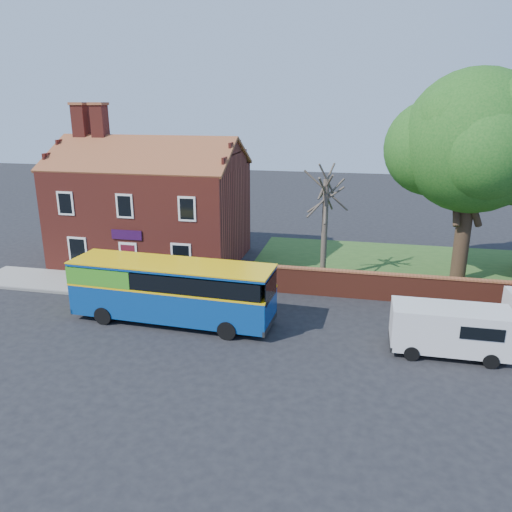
# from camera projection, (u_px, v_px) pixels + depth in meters

# --- Properties ---
(ground) EXTENTS (120.00, 120.00, 0.00)m
(ground) POSITION_uv_depth(u_px,v_px,m) (197.00, 341.00, 23.26)
(ground) COLOR black
(ground) RESTS_ON ground
(pavement) EXTENTS (18.00, 3.50, 0.12)m
(pavement) POSITION_uv_depth(u_px,v_px,m) (117.00, 286.00, 30.03)
(pavement) COLOR gray
(pavement) RESTS_ON ground
(kerb) EXTENTS (18.00, 0.15, 0.14)m
(kerb) POSITION_uv_depth(u_px,v_px,m) (103.00, 296.00, 28.40)
(kerb) COLOR slate
(kerb) RESTS_ON ground
(grass_strip) EXTENTS (26.00, 12.00, 0.04)m
(grass_strip) POSITION_uv_depth(u_px,v_px,m) (449.00, 271.00, 32.75)
(grass_strip) COLOR #426B28
(grass_strip) RESTS_ON ground
(shop_building) EXTENTS (12.30, 8.13, 10.50)m
(shop_building) POSITION_uv_depth(u_px,v_px,m) (152.00, 212.00, 34.41)
(shop_building) COLOR maroon
(shop_building) RESTS_ON ground
(boundary_wall) EXTENTS (22.00, 0.38, 1.60)m
(boundary_wall) POSITION_uv_depth(u_px,v_px,m) (468.00, 292.00, 26.92)
(boundary_wall) COLOR maroon
(boundary_wall) RESTS_ON ground
(bus) EXTENTS (10.30, 3.07, 3.10)m
(bus) POSITION_uv_depth(u_px,v_px,m) (166.00, 288.00, 24.87)
(bus) COLOR navy
(bus) RESTS_ON ground
(van_near) EXTENTS (4.98, 2.09, 2.19)m
(van_near) POSITION_uv_depth(u_px,v_px,m) (450.00, 328.00, 21.69)
(van_near) COLOR silver
(van_near) RESTS_ON ground
(large_tree) EXTENTS (10.32, 8.16, 12.58)m
(large_tree) POSITION_uv_depth(u_px,v_px,m) (475.00, 146.00, 28.65)
(large_tree) COLOR black
(large_tree) RESTS_ON ground
(bare_tree) EXTENTS (2.56, 3.05, 6.84)m
(bare_tree) POSITION_uv_depth(u_px,v_px,m) (325.00, 224.00, 30.42)
(bare_tree) COLOR #4C4238
(bare_tree) RESTS_ON ground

